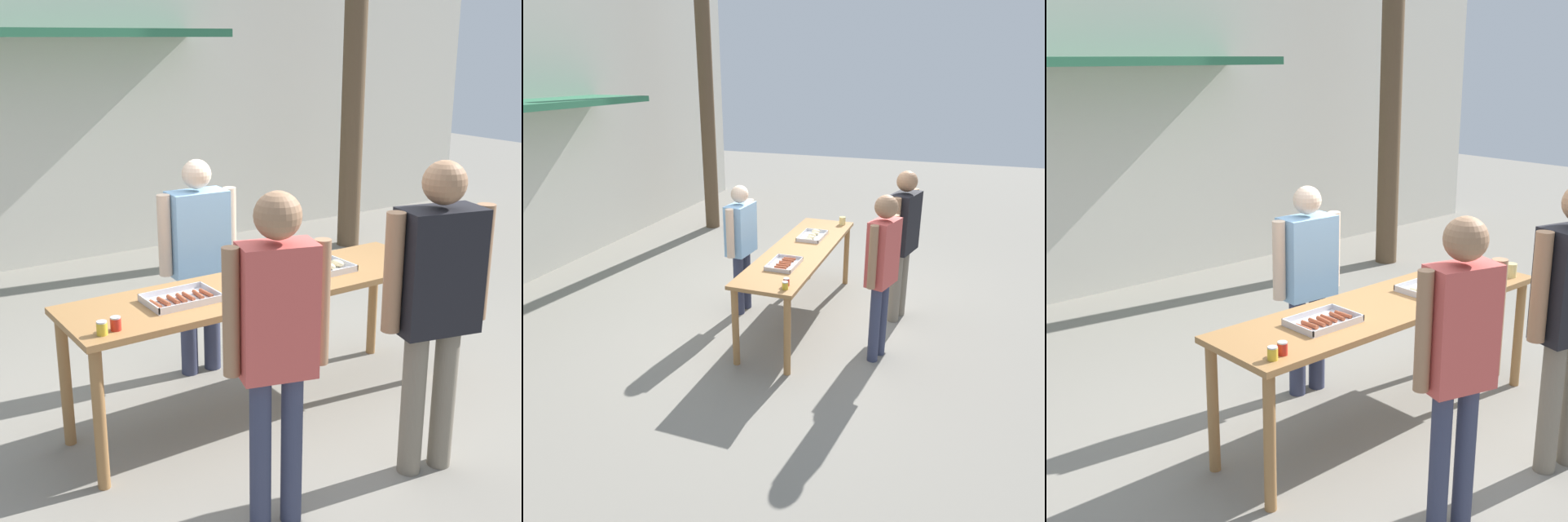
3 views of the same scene
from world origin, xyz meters
The scene contains 12 objects.
ground_plane centered at (0.00, 0.00, 0.00)m, with size 24.00×24.00×0.00m, color gray.
building_facade_back centered at (0.00, 3.98, 2.26)m, with size 12.00×1.11×4.50m.
serving_table centered at (0.00, 0.00, 0.77)m, with size 2.54×0.67×0.87m.
food_tray_sausages centered at (-0.57, -0.01, 0.89)m, with size 0.42×0.29×0.04m.
food_tray_buns centered at (0.46, -0.01, 0.89)m, with size 0.45×0.28×0.05m.
condiment_jar_mustard centered at (-1.14, -0.23, 0.91)m, with size 0.06×0.06×0.08m.
condiment_jar_ketchup centered at (-1.06, -0.21, 0.91)m, with size 0.06×0.06×0.08m.
beer_cup centered at (1.13, -0.21, 0.93)m, with size 0.08×0.08×0.10m.
person_server_behind_table centered at (-0.05, 0.72, 0.93)m, with size 0.59×0.25×1.57m.
person_customer_holding_hotdog centered at (-0.59, -1.03, 1.04)m, with size 0.51×0.29×1.72m.
person_customer_with_cup centered at (0.40, -1.09, 1.05)m, with size 0.62×0.34×1.77m.
utility_pole centered at (3.06, 2.76, 2.63)m, with size 1.10×0.26×5.13m.
Camera 1 is at (-2.38, -3.62, 2.37)m, focal length 50.00 mm.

